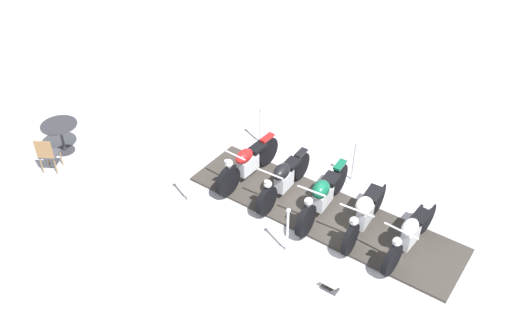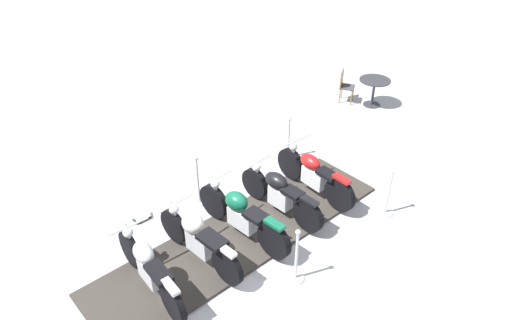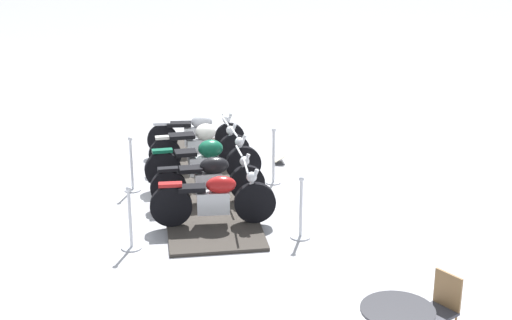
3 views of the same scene
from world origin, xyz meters
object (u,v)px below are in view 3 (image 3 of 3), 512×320
motorcycle_maroon (215,198)px  motorcycle_black (210,179)px  stanchion_right_front (301,219)px  motorcycle_chrome (197,133)px  info_placard (279,160)px  stanchion_left_mid (132,173)px  stanchion_right_mid (274,164)px  motorcycle_cream (201,145)px  stanchion_left_front (131,229)px  motorcycle_forest (205,161)px  cafe_chair_near_table (441,305)px

motorcycle_maroon → motorcycle_black: motorcycle_maroon is taller
motorcycle_maroon → stanchion_right_front: motorcycle_maroon is taller
motorcycle_chrome → motorcycle_maroon: bearing=-86.5°
stanchion_right_front → info_placard: size_ratio=3.02×
motorcycle_black → info_placard: motorcycle_black is taller
motorcycle_chrome → stanchion_left_mid: (1.11, 2.16, -0.16)m
stanchion_right_mid → info_placard: stanchion_right_mid is taller
stanchion_right_front → stanchion_left_mid: 3.82m
motorcycle_cream → stanchion_left_mid: 1.74m
stanchion_left_front → stanchion_right_front: 2.78m
motorcycle_black → motorcycle_forest: 0.99m
motorcycle_maroon → motorcycle_black: size_ratio=1.03×
motorcycle_forest → cafe_chair_near_table: (-3.29, 5.55, 0.00)m
stanchion_left_front → stanchion_right_front: stanchion_right_front is taller
motorcycle_cream → motorcycle_maroon: bearing=-94.0°
motorcycle_black → cafe_chair_near_table: (-3.14, 4.57, 0.01)m
stanchion_left_front → stanchion_left_mid: (0.39, -2.58, 0.03)m
stanchion_right_front → stanchion_left_mid: (3.14, -2.16, 0.03)m
stanchion_left_mid → stanchion_left_front: bearing=98.6°
motorcycle_maroon → stanchion_left_front: size_ratio=2.01×
stanchion_left_front → stanchion_right_mid: stanchion_right_mid is taller
stanchion_right_mid → motorcycle_maroon: bearing=63.9°
motorcycle_black → motorcycle_chrome: 2.95m
motorcycle_maroon → stanchion_right_mid: 2.40m
motorcycle_forest → motorcycle_chrome: motorcycle_forest is taller
motorcycle_cream → stanchion_left_front: stanchion_left_front is taller
motorcycle_cream → stanchion_left_front: bearing=-115.5°
stanchion_left_front → motorcycle_maroon: bearing=-147.2°
motorcycle_forest → cafe_chair_near_table: size_ratio=2.41×
motorcycle_forest → stanchion_left_front: motorcycle_forest is taller
stanchion_right_front → info_placard: stanchion_right_front is taller
cafe_chair_near_table → motorcycle_forest: bearing=-97.8°
motorcycle_forest → stanchion_right_front: 2.95m
motorcycle_chrome → stanchion_left_mid: bearing=-122.3°
stanchion_right_front → cafe_chair_near_table: 3.53m
stanchion_right_mid → motorcycle_chrome: bearing=-46.6°
motorcycle_maroon → stanchion_right_mid: (-1.05, -2.15, -0.12)m
motorcycle_cream → cafe_chair_near_table: bearing=-74.8°
cafe_chair_near_table → stanchion_right_mid: bearing=-109.8°
stanchion_right_front → motorcycle_chrome: bearing=-64.8°
motorcycle_chrome → stanchion_right_mid: 2.40m
motorcycle_chrome → info_placard: motorcycle_chrome is taller
motorcycle_maroon → stanchion_right_mid: bearing=57.7°
motorcycle_cream → cafe_chair_near_table: (-3.44, 6.52, -0.02)m
motorcycle_cream → stanchion_left_front: size_ratio=1.96×
motorcycle_black → motorcycle_chrome: (0.45, -2.92, 0.00)m
stanchion_left_front → cafe_chair_near_table: (-4.30, 2.75, 0.20)m
motorcycle_black → stanchion_right_mid: bearing=33.5°
motorcycle_chrome → stanchion_right_front: stanchion_right_front is taller
motorcycle_black → stanchion_right_front: stanchion_right_front is taller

